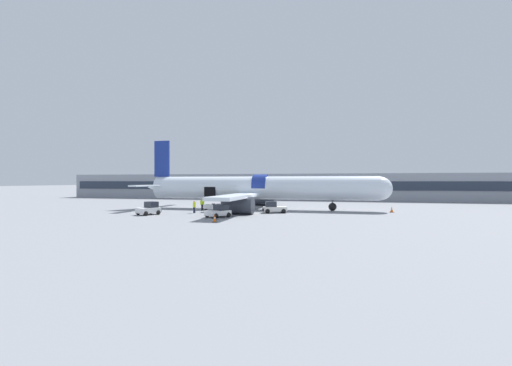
{
  "coord_description": "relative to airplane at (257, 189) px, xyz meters",
  "views": [
    {
      "loc": [
        10.16,
        -42.75,
        4.06
      ],
      "look_at": [
        -1.13,
        3.74,
        3.77
      ],
      "focal_mm": 24.0,
      "sensor_mm": 36.0,
      "label": 1
    }
  ],
  "objects": [
    {
      "name": "airplane",
      "position": [
        0.0,
        0.0,
        0.0
      ],
      "size": [
        35.71,
        29.57,
        10.21
      ],
      "color": "silver",
      "rests_on": "ground_plane"
    },
    {
      "name": "baggage_tug_lead",
      "position": [
        -10.81,
        -10.67,
        -2.24
      ],
      "size": [
        2.69,
        3.04,
        1.56
      ],
      "color": "white",
      "rests_on": "ground_plane"
    },
    {
      "name": "ground_crew_supervisor",
      "position": [
        -2.52,
        -3.72,
        -1.97
      ],
      "size": [
        0.41,
        0.61,
        1.78
      ],
      "color": "black",
      "rests_on": "ground_plane"
    },
    {
      "name": "safety_cone_engine_left",
      "position": [
        -0.52,
        -15.8,
        -2.55
      ],
      "size": [
        0.46,
        0.46,
        0.77
      ],
      "color": "black",
      "rests_on": "ground_plane"
    },
    {
      "name": "baggage_tug_mid",
      "position": [
        3.33,
        -4.79,
        -2.29
      ],
      "size": [
        3.31,
        2.4,
        1.44
      ],
      "color": "silver",
      "rests_on": "ground_plane"
    },
    {
      "name": "safety_cone_wingtip",
      "position": [
        0.82,
        -6.79,
        -2.64
      ],
      "size": [
        0.52,
        0.52,
        0.58
      ],
      "color": "black",
      "rests_on": "ground_plane"
    },
    {
      "name": "baggage_cart_loading",
      "position": [
        -4.6,
        -5.32,
        -2.37
      ],
      "size": [
        3.37,
        2.37,
        1.12
      ],
      "color": "silver",
      "rests_on": "ground_plane"
    },
    {
      "name": "safety_cone_nose",
      "position": [
        18.01,
        -0.49,
        -2.55
      ],
      "size": [
        0.54,
        0.54,
        0.76
      ],
      "color": "black",
      "rests_on": "ground_plane"
    },
    {
      "name": "terminal_strip",
      "position": [
        1.21,
        30.82,
        -0.11
      ],
      "size": [
        106.37,
        13.18,
        5.6
      ],
      "color": "gray",
      "rests_on": "ground_plane"
    },
    {
      "name": "ground_crew_driver",
      "position": [
        -6.4,
        -7.42,
        -2.08
      ],
      "size": [
        0.48,
        0.54,
        1.58
      ],
      "color": "#1E2338",
      "rests_on": "ground_plane"
    },
    {
      "name": "ground_crew_loader_a",
      "position": [
        -3.03,
        -2.68,
        -2.07
      ],
      "size": [
        0.5,
        0.53,
        1.6
      ],
      "color": "#1E2338",
      "rests_on": "ground_plane"
    },
    {
      "name": "ground_crew_loader_b",
      "position": [
        -7.01,
        -3.38,
        -2.02
      ],
      "size": [
        0.54,
        0.54,
        1.7
      ],
      "color": "black",
      "rests_on": "ground_plane"
    },
    {
      "name": "ground_plane",
      "position": [
        1.21,
        -4.76,
        -2.91
      ],
      "size": [
        500.0,
        500.0,
        0.0
      ],
      "primitive_type": "plane",
      "color": "gray"
    },
    {
      "name": "suitcase_on_tarmac_upright",
      "position": [
        -2.22,
        -5.15,
        -2.54
      ],
      "size": [
        0.51,
        0.41,
        0.85
      ],
      "color": "#2D2D33",
      "rests_on": "ground_plane"
    },
    {
      "name": "ground_crew_helper",
      "position": [
        -0.55,
        -3.85,
        -2.08
      ],
      "size": [
        0.51,
        0.51,
        1.58
      ],
      "color": "black",
      "rests_on": "ground_plane"
    },
    {
      "name": "baggage_tug_rear",
      "position": [
        -1.69,
        -11.41,
        -2.3
      ],
      "size": [
        2.84,
        3.14,
        1.41
      ],
      "color": "white",
      "rests_on": "ground_plane"
    }
  ]
}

